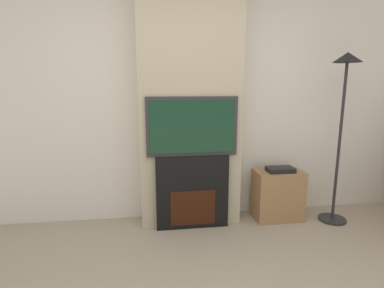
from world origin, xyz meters
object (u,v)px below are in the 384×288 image
(fireplace, at_px, (192,192))
(media_stand, at_px, (278,194))
(television, at_px, (192,127))
(floor_lamp, at_px, (344,100))

(fireplace, height_order, media_stand, fireplace)
(television, bearing_deg, floor_lamp, -3.04)
(television, height_order, floor_lamp, floor_lamp)
(floor_lamp, height_order, media_stand, floor_lamp)
(television, relative_size, media_stand, 1.53)
(fireplace, height_order, television, television)
(fireplace, relative_size, media_stand, 1.28)
(television, distance_m, media_stand, 1.26)
(fireplace, bearing_deg, media_stand, 3.33)
(floor_lamp, bearing_deg, fireplace, 176.88)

